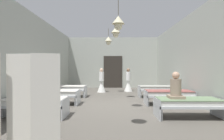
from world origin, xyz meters
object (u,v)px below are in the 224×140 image
Objects in this scene: bed_right_row_0 at (188,103)px; bed_right_row_1 at (169,94)px; bed_right_row_2 at (157,88)px; privacy_screen at (19,110)px; nurse_near_aisle at (101,84)px; bed_left_row_0 at (35,103)px; bed_left_row_2 at (68,88)px; nurse_mid_aisle at (128,83)px; bed_left_row_1 at (56,94)px; patient_seated_primary at (176,88)px.

bed_right_row_0 and bed_right_row_1 have the same top height.
privacy_screen is at bearing -119.45° from bed_right_row_2.
nurse_near_aisle reaches higher than bed_right_row_1.
bed_right_row_0 is (4.60, 0.00, 0.00)m from bed_left_row_0.
bed_right_row_0 is at bearing -90.00° from bed_right_row_2.
bed_right_row_1 is (0.00, 1.90, 0.00)m from bed_right_row_0.
bed_left_row_2 is at bearing 157.57° from bed_right_row_1.
nurse_mid_aisle reaches higher than bed_right_row_1.
nurse_mid_aisle is (3.30, 6.06, 0.09)m from bed_left_row_0.
bed_left_row_0 is 1.00× the size of bed_right_row_1.
bed_left_row_2 and bed_right_row_2 have the same top height.
bed_right_row_1 is 4.77m from nurse_near_aisle.
nurse_mid_aisle is (1.68, 0.43, 0.00)m from nurse_near_aisle.
bed_left_row_0 is 1.00× the size of bed_left_row_1.
bed_left_row_1 is 4.06m from nurse_near_aisle.
patient_seated_primary is at bearing -41.47° from bed_left_row_2.
bed_right_row_1 is 1.94m from patient_seated_primary.
privacy_screen reaches higher than bed_right_row_2.
bed_left_row_1 is at bearing 90.00° from bed_left_row_0.
nurse_near_aisle is 6.18m from patient_seated_primary.
bed_left_row_2 is at bearing 138.53° from patient_seated_primary.
patient_seated_primary is at bearing 173.20° from bed_right_row_0.
bed_left_row_1 is at bearing 15.05° from nurse_mid_aisle.
nurse_near_aisle is at bearing 89.39° from privacy_screen.
bed_left_row_1 is at bearing 157.57° from bed_right_row_0.
privacy_screen is at bearing -140.63° from patient_seated_primary.
nurse_near_aisle is at bearing -22.09° from nurse_mid_aisle.
nurse_mid_aisle is at bearing 107.40° from bed_right_row_1.
bed_right_row_2 is at bearing 39.54° from bed_left_row_0.
nurse_mid_aisle is at bearing 61.42° from bed_left_row_0.
bed_right_row_0 is 1.00× the size of bed_left_row_2.
bed_right_row_2 is 3.50m from nurse_near_aisle.
bed_right_row_2 is (4.60, 1.90, 0.00)m from bed_left_row_1.
bed_right_row_1 is 1.28× the size of nurse_mid_aisle.
bed_left_row_2 is 2.38× the size of patient_seated_primary.
bed_left_row_0 is at bearing -90.00° from bed_left_row_1.
bed_left_row_2 is 5.69m from patient_seated_primary.
nurse_near_aisle reaches higher than bed_right_row_2.
privacy_screen is (-3.65, -4.57, 0.41)m from bed_right_row_1.
bed_left_row_2 is at bearing 103.76° from nurse_near_aisle.
patient_seated_primary reaches higher than bed_left_row_1.
bed_right_row_1 is at bearing 70.90° from nurse_mid_aisle.
bed_right_row_2 is 1.28× the size of nurse_near_aisle.
nurse_near_aisle and nurse_mid_aisle have the same top height.
nurse_near_aisle is (-2.99, 3.72, 0.09)m from bed_right_row_1.
bed_left_row_1 is at bearing 156.40° from patient_seated_primary.
bed_left_row_1 is (-4.60, 1.90, 0.00)m from bed_right_row_0.
bed_left_row_2 is at bearing 140.46° from bed_right_row_0.
privacy_screen reaches higher than nurse_mid_aisle.
bed_left_row_1 is 4.60m from bed_right_row_1.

